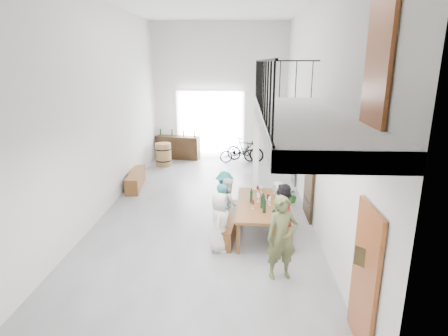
# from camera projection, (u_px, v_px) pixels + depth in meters

# --- Properties ---
(floor) EXTENTS (12.00, 12.00, 0.00)m
(floor) POSITION_uv_depth(u_px,v_px,m) (207.00, 210.00, 10.37)
(floor) COLOR slate
(floor) RESTS_ON ground
(room_walls) EXTENTS (12.00, 12.00, 12.00)m
(room_walls) POSITION_uv_depth(u_px,v_px,m) (205.00, 78.00, 9.39)
(room_walls) COLOR silver
(room_walls) RESTS_ON ground
(gateway_portal) EXTENTS (2.80, 0.08, 2.80)m
(gateway_portal) POSITION_uv_depth(u_px,v_px,m) (210.00, 125.00, 15.71)
(gateway_portal) COLOR white
(gateway_portal) RESTS_ON ground
(right_wall_decor) EXTENTS (0.07, 8.28, 5.07)m
(right_wall_decor) POSITION_uv_depth(u_px,v_px,m) (324.00, 170.00, 7.96)
(right_wall_decor) COLOR brown
(right_wall_decor) RESTS_ON ground
(balcony) EXTENTS (1.52, 5.62, 4.00)m
(balcony) POSITION_uv_depth(u_px,v_px,m) (302.00, 122.00, 6.45)
(balcony) COLOR white
(balcony) RESTS_ON ground
(tasting_table) EXTENTS (0.97, 2.25, 0.79)m
(tasting_table) POSITION_uv_depth(u_px,v_px,m) (257.00, 207.00, 8.71)
(tasting_table) COLOR brown
(tasting_table) RESTS_ON ground
(bench_inner) EXTENTS (0.53, 2.04, 0.46)m
(bench_inner) POSITION_uv_depth(u_px,v_px,m) (230.00, 224.00, 8.93)
(bench_inner) COLOR brown
(bench_inner) RESTS_ON ground
(bench_wall) EXTENTS (0.37, 2.17, 0.50)m
(bench_wall) POSITION_uv_depth(u_px,v_px,m) (279.00, 224.00, 8.89)
(bench_wall) COLOR brown
(bench_wall) RESTS_ON ground
(tableware) EXTENTS (0.49, 1.39, 0.35)m
(tableware) POSITION_uv_depth(u_px,v_px,m) (261.00, 198.00, 8.60)
(tableware) COLOR black
(tableware) RESTS_ON tasting_table
(side_bench) EXTENTS (0.60, 1.83, 0.51)m
(side_bench) POSITION_uv_depth(u_px,v_px,m) (136.00, 180.00, 12.18)
(side_bench) COLOR brown
(side_bench) RESTS_ON ground
(oak_barrel) EXTENTS (0.62, 0.62, 0.91)m
(oak_barrel) POSITION_uv_depth(u_px,v_px,m) (164.00, 155.00, 14.64)
(oak_barrel) COLOR olive
(oak_barrel) RESTS_ON ground
(serving_counter) EXTENTS (1.87, 0.80, 0.96)m
(serving_counter) POSITION_uv_depth(u_px,v_px,m) (178.00, 147.00, 15.75)
(serving_counter) COLOR #352312
(serving_counter) RESTS_ON ground
(counter_bottles) EXTENTS (1.55, 0.36, 0.28)m
(counter_bottles) POSITION_uv_depth(u_px,v_px,m) (178.00, 133.00, 15.57)
(counter_bottles) COLOR black
(counter_bottles) RESTS_ON serving_counter
(guest_left_a) EXTENTS (0.49, 0.69, 1.32)m
(guest_left_a) POSITION_uv_depth(u_px,v_px,m) (220.00, 222.00, 7.99)
(guest_left_a) COLOR white
(guest_left_a) RESTS_ON ground
(guest_left_b) EXTENTS (0.31, 0.47, 1.29)m
(guest_left_b) POSITION_uv_depth(u_px,v_px,m) (223.00, 210.00, 8.65)
(guest_left_b) COLOR teal
(guest_left_b) RESTS_ON ground
(guest_left_c) EXTENTS (0.60, 0.70, 1.28)m
(guest_left_c) POSITION_uv_depth(u_px,v_px,m) (228.00, 203.00, 9.11)
(guest_left_c) COLOR white
(guest_left_c) RESTS_ON ground
(guest_left_d) EXTENTS (0.56, 0.86, 1.25)m
(guest_left_d) POSITION_uv_depth(u_px,v_px,m) (225.00, 195.00, 9.71)
(guest_left_d) COLOR teal
(guest_left_d) RESTS_ON ground
(guest_right_a) EXTENTS (0.39, 0.68, 1.09)m
(guest_right_a) POSITION_uv_depth(u_px,v_px,m) (286.00, 222.00, 8.28)
(guest_right_a) COLOR #9D2A1B
(guest_right_a) RESTS_ON ground
(guest_right_b) EXTENTS (0.49, 1.17, 1.23)m
(guest_right_b) POSITION_uv_depth(u_px,v_px,m) (283.00, 208.00, 8.87)
(guest_right_b) COLOR black
(guest_right_b) RESTS_ON ground
(guest_right_c) EXTENTS (0.54, 0.64, 1.11)m
(guest_right_c) POSITION_uv_depth(u_px,v_px,m) (277.00, 203.00, 9.37)
(guest_right_c) COLOR white
(guest_right_c) RESTS_ON ground
(host_standing) EXTENTS (0.66, 0.51, 1.63)m
(host_standing) POSITION_uv_depth(u_px,v_px,m) (282.00, 238.00, 6.94)
(host_standing) COLOR #525932
(host_standing) RESTS_ON ground
(potted_plant) EXTENTS (0.47, 0.43, 0.43)m
(potted_plant) POSITION_uv_depth(u_px,v_px,m) (293.00, 195.00, 10.86)
(potted_plant) COLOR #1E511A
(potted_plant) RESTS_ON ground
(bicycle_near) EXTENTS (1.61, 0.91, 0.80)m
(bicycle_near) POSITION_uv_depth(u_px,v_px,m) (238.00, 153.00, 15.18)
(bicycle_near) COLOR black
(bicycle_near) RESTS_ON ground
(bicycle_far) EXTENTS (1.65, 0.93, 0.95)m
(bicycle_far) POSITION_uv_depth(u_px,v_px,m) (245.00, 150.00, 15.30)
(bicycle_far) COLOR black
(bicycle_far) RESTS_ON ground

